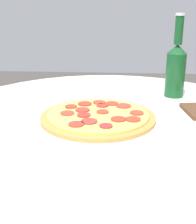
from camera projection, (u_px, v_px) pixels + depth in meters
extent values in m
cylinder|color=white|center=(108.00, 119.00, 0.88)|extent=(1.00, 1.00, 0.02)
cylinder|color=#C68E47|center=(98.00, 117.00, 0.85)|extent=(0.31, 0.31, 0.01)
cylinder|color=#EACC60|center=(98.00, 114.00, 0.84)|extent=(0.27, 0.27, 0.01)
cylinder|color=#AD3829|center=(118.00, 119.00, 0.80)|extent=(0.04, 0.04, 0.00)
cylinder|color=#A13728|center=(71.00, 107.00, 0.89)|extent=(0.03, 0.03, 0.00)
cylinder|color=#A9312F|center=(108.00, 126.00, 0.75)|extent=(0.03, 0.03, 0.00)
cylinder|color=#A83A31|center=(124.00, 106.00, 0.90)|extent=(0.04, 0.04, 0.00)
cylinder|color=#A43626|center=(85.00, 104.00, 0.91)|extent=(0.04, 0.04, 0.00)
cylinder|color=#B6382D|center=(76.00, 124.00, 0.76)|extent=(0.04, 0.04, 0.00)
cylinder|color=#A9322E|center=(102.00, 106.00, 0.90)|extent=(0.03, 0.03, 0.00)
cylinder|color=#B63D30|center=(67.00, 113.00, 0.84)|extent=(0.04, 0.04, 0.00)
cylinder|color=#B9392B|center=(112.00, 103.00, 0.92)|extent=(0.04, 0.04, 0.00)
cylinder|color=#A33B34|center=(89.00, 121.00, 0.78)|extent=(0.04, 0.04, 0.00)
cylinder|color=#AA382C|center=(83.00, 110.00, 0.86)|extent=(0.04, 0.04, 0.00)
cylinder|color=#AB3C2D|center=(137.00, 113.00, 0.84)|extent=(0.04, 0.04, 0.00)
cylinder|color=#AE312A|center=(84.00, 115.00, 0.82)|extent=(0.04, 0.04, 0.00)
cylinder|color=#B93C26|center=(133.00, 119.00, 0.80)|extent=(0.04, 0.04, 0.00)
cylinder|color=#B43C2D|center=(103.00, 112.00, 0.85)|extent=(0.03, 0.03, 0.00)
cylinder|color=#B93F26|center=(99.00, 102.00, 0.93)|extent=(0.04, 0.04, 0.00)
cylinder|color=#144C23|center=(175.00, 75.00, 1.03)|extent=(0.06, 0.06, 0.14)
cone|color=#144C23|center=(177.00, 49.00, 1.00)|extent=(0.06, 0.06, 0.03)
cylinder|color=#144C23|center=(179.00, 30.00, 0.98)|extent=(0.03, 0.03, 0.09)
cylinder|color=silver|center=(180.00, 14.00, 0.96)|extent=(0.03, 0.03, 0.01)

